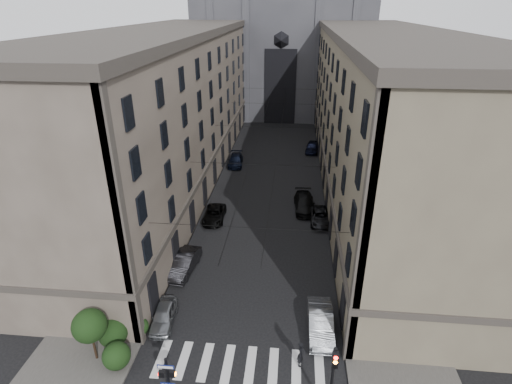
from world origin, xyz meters
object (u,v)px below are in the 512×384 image
(pedestrian_signal_left, at_px, (168,381))
(car_right_near, at_px, (320,323))
(car_left_midnear, at_px, (184,263))
(gothic_tower, at_px, (284,24))
(car_right_midnear, at_px, (320,217))
(car_right_far, at_px, (312,147))
(car_left_far, at_px, (236,160))
(car_left_near, at_px, (164,316))
(car_left_midfar, at_px, (214,215))
(pedestrian, at_px, (301,354))
(car_right_midfar, at_px, (305,203))
(traffic_light_right, at_px, (333,375))

(pedestrian_signal_left, height_order, car_right_near, pedestrian_signal_left)
(car_right_near, bearing_deg, car_left_midnear, 151.15)
(gothic_tower, bearing_deg, car_right_near, -85.34)
(car_right_midnear, distance_m, car_right_far, 22.88)
(car_right_midnear, bearing_deg, car_right_near, -94.24)
(car_left_midnear, height_order, car_left_far, car_left_midnear)
(car_left_near, bearing_deg, car_right_near, -3.90)
(car_left_near, bearing_deg, pedestrian_signal_left, -74.38)
(car_left_midfar, distance_m, pedestrian, 20.83)
(gothic_tower, distance_m, car_right_near, 68.83)
(car_right_near, distance_m, car_right_midfar, 18.99)
(gothic_tower, height_order, car_right_near, gothic_tower)
(pedestrian_signal_left, height_order, traffic_light_right, traffic_light_right)
(car_right_far, xyz_separation_m, pedestrian, (-2.00, -42.13, 0.13))
(car_left_near, bearing_deg, car_left_midfar, 82.29)
(traffic_light_right, relative_size, car_right_midnear, 1.09)
(car_right_midnear, distance_m, car_right_midfar, 3.26)
(car_left_near, relative_size, car_left_midnear, 0.81)
(gothic_tower, height_order, car_left_far, gothic_tower)
(pedestrian_signal_left, relative_size, car_right_near, 0.80)
(car_right_midnear, bearing_deg, car_right_midfar, 119.49)
(traffic_light_right, height_order, car_right_far, traffic_light_right)
(pedestrian_signal_left, distance_m, car_right_near, 11.43)
(gothic_tower, bearing_deg, pedestrian_signal_left, -92.74)
(gothic_tower, xyz_separation_m, car_right_midnear, (6.20, -50.31, -17.14))
(car_right_midnear, bearing_deg, car_right_far, 88.98)
(car_left_far, bearing_deg, traffic_light_right, -78.07)
(traffic_light_right, bearing_deg, car_right_midfar, 92.41)
(traffic_light_right, bearing_deg, car_right_near, 91.56)
(car_right_midnear, distance_m, pedestrian, 19.38)
(pedestrian, bearing_deg, pedestrian_signal_left, 135.02)
(pedestrian_signal_left, relative_size, car_right_midfar, 0.73)
(car_right_near, bearing_deg, traffic_light_right, -89.42)
(traffic_light_right, height_order, car_right_near, traffic_light_right)
(car_right_midfar, bearing_deg, car_left_midnear, -133.83)
(car_right_near, relative_size, pedestrian, 2.65)
(gothic_tower, bearing_deg, car_right_midnear, -82.97)
(car_left_near, relative_size, car_right_midfar, 0.72)
(car_left_near, distance_m, car_left_midfar, 15.78)
(gothic_tower, relative_size, traffic_light_right, 11.15)
(car_left_midnear, distance_m, car_right_midfar, 16.71)
(car_right_near, distance_m, pedestrian, 3.39)
(car_left_near, height_order, car_left_midnear, car_left_midnear)
(pedestrian_signal_left, xyz_separation_m, car_left_near, (-2.54, 6.74, -1.64))
(gothic_tower, xyz_separation_m, pedestrian, (4.02, -69.57, -16.86))
(car_left_far, distance_m, car_right_far, 13.32)
(car_right_midfar, height_order, car_right_far, car_right_far)
(car_right_midfar, bearing_deg, car_left_near, -122.78)
(car_left_far, bearing_deg, gothic_tower, 77.22)
(pedestrian, bearing_deg, traffic_light_right, -137.73)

